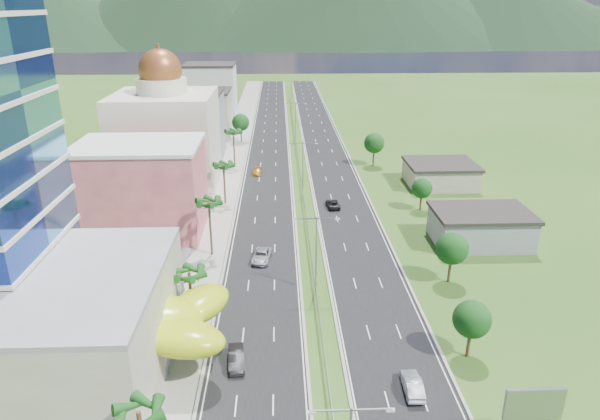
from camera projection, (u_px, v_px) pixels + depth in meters
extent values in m
plane|color=#2D5119|center=(321.00, 333.00, 63.94)|extent=(500.00, 500.00, 0.00)
cube|color=black|center=(269.00, 146.00, 147.48)|extent=(11.00, 260.00, 0.04)
cube|color=black|center=(323.00, 145.00, 148.03)|extent=(11.00, 260.00, 0.04)
cube|color=gray|center=(235.00, 146.00, 147.11)|extent=(7.00, 260.00, 0.12)
cube|color=gray|center=(299.00, 162.00, 130.77)|extent=(0.08, 216.00, 0.28)
cube|color=gray|center=(290.00, 95.00, 225.86)|extent=(0.10, 0.12, 0.70)
cube|color=gray|center=(330.00, 411.00, 36.69)|extent=(2.88, 0.12, 0.12)
cube|color=gray|center=(372.00, 410.00, 36.80)|extent=(2.88, 0.12, 0.12)
cube|color=silver|center=(312.00, 412.00, 36.68)|extent=(0.60, 0.25, 0.18)
cube|color=silver|center=(390.00, 410.00, 36.88)|extent=(0.60, 0.25, 0.18)
cylinder|color=gray|center=(316.00, 255.00, 71.26)|extent=(0.20, 0.20, 11.00)
cube|color=gray|center=(306.00, 219.00, 69.29)|extent=(2.88, 0.12, 0.12)
cube|color=gray|center=(328.00, 218.00, 69.39)|extent=(2.88, 0.12, 0.12)
cube|color=silver|center=(296.00, 220.00, 69.28)|extent=(0.60, 0.25, 0.18)
cube|color=silver|center=(337.00, 219.00, 69.48)|extent=(0.60, 0.25, 0.18)
cylinder|color=gray|center=(303.00, 169.00, 108.51)|extent=(0.20, 0.20, 11.00)
cube|color=gray|center=(296.00, 143.00, 106.54)|extent=(2.88, 0.12, 0.12)
cube|color=gray|center=(310.00, 143.00, 106.65)|extent=(2.88, 0.12, 0.12)
cube|color=silver|center=(289.00, 144.00, 106.53)|extent=(0.60, 0.25, 0.18)
cube|color=silver|center=(316.00, 143.00, 106.73)|extent=(0.60, 0.25, 0.18)
cylinder|color=gray|center=(296.00, 122.00, 150.42)|extent=(0.20, 0.20, 11.00)
cube|color=gray|center=(291.00, 103.00, 148.45)|extent=(2.88, 0.12, 0.12)
cube|color=gray|center=(301.00, 103.00, 148.55)|extent=(2.88, 0.12, 0.12)
cube|color=silver|center=(286.00, 104.00, 148.44)|extent=(0.60, 0.25, 0.18)
cube|color=silver|center=(305.00, 104.00, 148.64)|extent=(0.60, 0.25, 0.18)
cylinder|color=gray|center=(292.00, 96.00, 192.33)|extent=(0.20, 0.20, 11.00)
cube|color=gray|center=(288.00, 81.00, 190.36)|extent=(2.88, 0.12, 0.12)
cube|color=gray|center=(296.00, 81.00, 190.46)|extent=(2.88, 0.12, 0.12)
cube|color=silver|center=(284.00, 82.00, 190.35)|extent=(0.60, 0.25, 0.18)
cube|color=silver|center=(299.00, 82.00, 190.55)|extent=(0.60, 0.25, 0.18)
cube|color=gray|center=(18.00, 329.00, 55.19)|extent=(30.00, 24.00, 11.00)
cylinder|color=gray|center=(112.00, 333.00, 60.47)|extent=(0.50, 0.50, 4.00)
cylinder|color=gray|center=(165.00, 359.00, 56.07)|extent=(0.50, 0.50, 4.00)
cylinder|color=gray|center=(119.00, 379.00, 53.13)|extent=(0.50, 0.50, 4.00)
cylinder|color=gray|center=(192.00, 332.00, 60.80)|extent=(0.50, 0.50, 4.00)
cube|color=#B84B5F|center=(142.00, 190.00, 90.00)|extent=(20.00, 15.00, 15.00)
cube|color=beige|center=(167.00, 142.00, 110.51)|extent=(20.00, 20.00, 20.00)
cylinder|color=beige|center=(162.00, 86.00, 106.34)|extent=(10.00, 10.00, 3.00)
sphere|color=brown|center=(160.00, 70.00, 105.26)|extent=(8.40, 8.40, 8.40)
cube|color=gray|center=(191.00, 126.00, 134.56)|extent=(16.00, 15.00, 16.00)
cube|color=gray|center=(202.00, 115.00, 155.59)|extent=(16.00, 15.00, 13.00)
cube|color=silver|center=(211.00, 93.00, 176.10)|extent=(16.00, 15.00, 18.00)
cube|color=#D85919|center=(534.00, 404.00, 46.14)|extent=(5.20, 0.35, 3.20)
cube|color=gray|center=(480.00, 228.00, 87.35)|extent=(15.00, 10.00, 5.00)
cube|color=gray|center=(440.00, 175.00, 115.47)|extent=(14.00, 12.00, 4.40)
cylinder|color=#47301C|center=(191.00, 300.00, 63.88)|extent=(0.36, 0.36, 7.50)
cylinder|color=#47301C|center=(210.00, 229.00, 82.23)|extent=(0.36, 0.36, 9.00)
cylinder|color=#47301C|center=(224.00, 184.00, 103.83)|extent=(0.36, 0.36, 8.00)
cylinder|color=#47301C|center=(234.00, 149.00, 126.97)|extent=(0.36, 0.36, 8.80)
cylinder|color=#47301C|center=(241.00, 133.00, 150.96)|extent=(0.40, 0.40, 4.90)
sphere|color=#164816|center=(241.00, 122.00, 149.82)|extent=(4.90, 4.90, 4.90)
cylinder|color=#47301C|center=(469.00, 340.00, 59.11)|extent=(0.40, 0.40, 4.20)
sphere|color=#164816|center=(472.00, 319.00, 58.13)|extent=(4.20, 4.20, 4.20)
cylinder|color=#47301C|center=(450.00, 267.00, 74.99)|extent=(0.40, 0.40, 4.55)
sphere|color=#164816|center=(452.00, 248.00, 73.93)|extent=(4.55, 4.55, 4.55)
cylinder|color=#47301C|center=(421.00, 201.00, 101.30)|extent=(0.40, 0.40, 3.85)
sphere|color=#164816|center=(422.00, 188.00, 100.41)|extent=(3.85, 3.85, 3.85)
cylinder|color=#47301C|center=(374.00, 156.00, 128.91)|extent=(0.40, 0.40, 4.90)
sphere|color=#164816|center=(374.00, 143.00, 127.76)|extent=(4.90, 4.90, 4.90)
imported|color=black|center=(236.00, 358.00, 58.14)|extent=(2.13, 5.03, 1.61)
imported|color=#9D9EA4|center=(262.00, 256.00, 81.71)|extent=(3.31, 5.91, 1.56)
imported|color=#C18216|center=(257.00, 171.00, 122.98)|extent=(1.99, 4.51, 1.29)
imported|color=#B6BABF|center=(412.00, 385.00, 54.10)|extent=(1.82, 4.93, 1.61)
imported|color=black|center=(333.00, 204.00, 103.07)|extent=(2.70, 5.14, 1.38)
imported|color=black|center=(212.00, 364.00, 57.63)|extent=(0.54, 1.74, 1.11)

